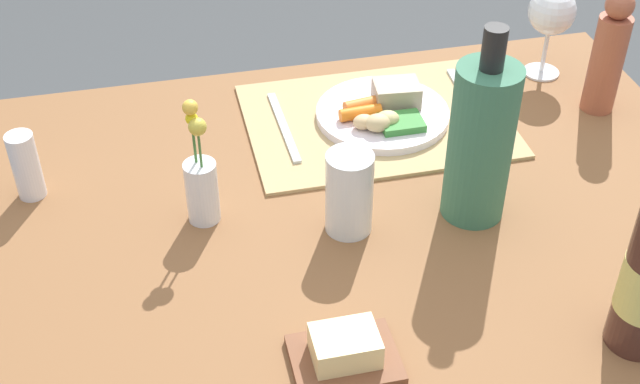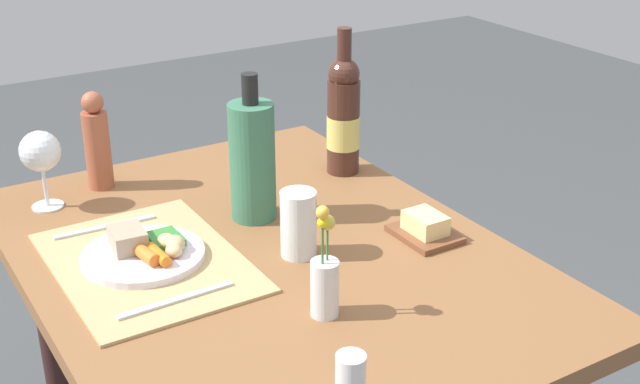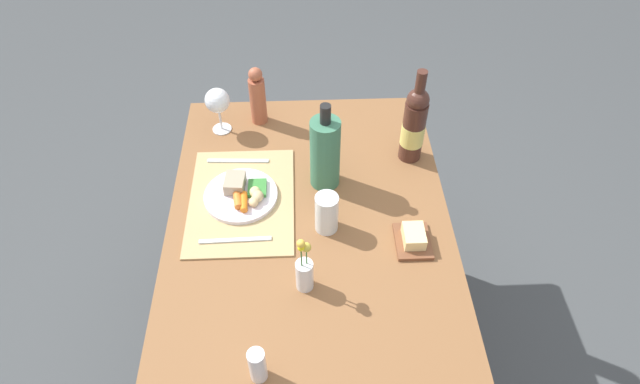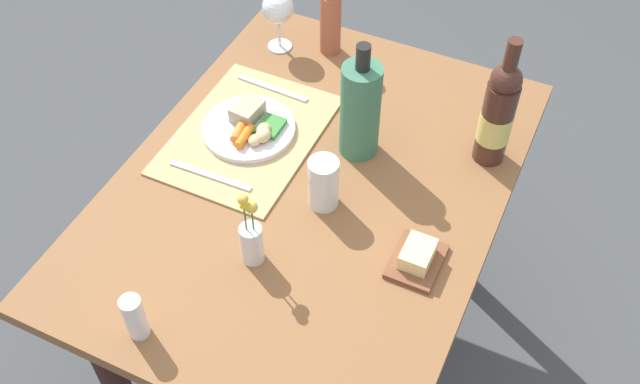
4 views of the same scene
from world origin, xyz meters
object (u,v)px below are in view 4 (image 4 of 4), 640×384
dining_table (311,217)px  flower_vase (251,239)px  knife (210,176)px  wine_bottle (498,114)px  cooler_bottle (360,109)px  wine_glass (278,9)px  dinner_plate (250,126)px  pepper_mill (331,18)px  fork (273,88)px  butter_dish (417,257)px  water_tumbler (323,186)px  salt_shaker (135,317)px

dining_table → flower_vase: bearing=-4.2°
knife → wine_bottle: 0.66m
cooler_bottle → wine_glass: bearing=-127.7°
knife → cooler_bottle: bearing=129.5°
dinner_plate → wine_glass: (-0.33, -0.09, 0.10)m
pepper_mill → wine_bottle: size_ratio=0.65×
flower_vase → cooler_bottle: (-0.39, 0.07, 0.06)m
fork → flower_vase: 0.53m
flower_vase → butter_dish: (-0.13, 0.31, -0.05)m
wine_bottle → water_tumbler: wine_bottle is taller
wine_bottle → butter_dish: wine_bottle is taller
pepper_mill → wine_bottle: (0.20, 0.50, 0.03)m
flower_vase → water_tumbler: flower_vase is taller
fork → flower_vase: bearing=26.0°
dinner_plate → butter_dish: dinner_plate is taller
dining_table → dinner_plate: bearing=-113.0°
flower_vase → knife: bearing=-128.5°
dining_table → knife: bearing=-68.5°
dinner_plate → water_tumbler: 0.28m
knife → pepper_mill: (-0.54, 0.05, 0.10)m
pepper_mill → butter_dish: size_ratio=1.67×
knife → wine_bottle: size_ratio=0.62×
dining_table → cooler_bottle: 0.29m
knife → cooler_bottle: size_ratio=0.69×
dining_table → flower_vase: flower_vase is taller
butter_dish → fork: bearing=-124.1°
dinner_plate → salt_shaker: salt_shaker is taller
cooler_bottle → wine_bottle: size_ratio=0.91×
wine_bottle → wine_glass: (-0.16, -0.63, -0.01)m
fork → salt_shaker: bearing=10.2°
dinner_plate → pepper_mill: (-0.37, 0.04, 0.08)m
knife → wine_glass: 0.52m
dinner_plate → pepper_mill: 0.38m
flower_vase → dining_table: bearing=175.8°
knife → butter_dish: butter_dish is taller
wine_bottle → salt_shaker: wine_bottle is taller
flower_vase → cooler_bottle: 0.40m
pepper_mill → cooler_bottle: 0.38m
dining_table → butter_dish: (0.11, 0.29, 0.14)m
dinner_plate → cooler_bottle: (-0.06, 0.26, 0.10)m
fork → wine_bottle: (-0.01, 0.56, 0.13)m
cooler_bottle → dinner_plate: bearing=-76.6°
dining_table → salt_shaker: size_ratio=10.48×
fork → flower_vase: flower_vase is taller
dining_table → knife: size_ratio=5.48×
wine_bottle → water_tumbler: 0.42m
salt_shaker → flower_vase: bearing=155.3°
fork → water_tumbler: bearing=46.9°
fork → water_tumbler: (0.28, 0.27, 0.05)m
fork → salt_shaker: size_ratio=1.85×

